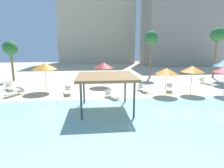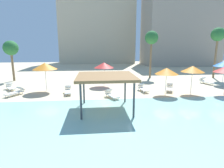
% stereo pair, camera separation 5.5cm
% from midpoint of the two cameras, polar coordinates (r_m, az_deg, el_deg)
% --- Properties ---
extents(ground_plane, '(80.00, 80.00, 0.00)m').
position_cam_midpoint_polar(ground_plane, '(14.66, 2.12, -6.57)').
color(ground_plane, beige).
extents(lagoon_water, '(44.00, 13.50, 0.04)m').
position_cam_midpoint_polar(lagoon_water, '(9.89, 6.35, -16.12)').
color(lagoon_water, '#99D1C6').
rests_on(lagoon_water, ground).
extents(shade_pavilion, '(4.09, 4.09, 2.60)m').
position_cam_midpoint_polar(shade_pavilion, '(12.92, -1.81, 2.05)').
color(shade_pavilion, '#42474C').
rests_on(shade_pavilion, ground).
extents(beach_umbrella_orange_0, '(2.47, 2.47, 2.96)m').
position_cam_midpoint_polar(beach_umbrella_orange_0, '(19.77, -20.33, 5.31)').
color(beach_umbrella_orange_0, silver).
rests_on(beach_umbrella_orange_0, ground).
extents(beach_umbrella_orange_2, '(2.16, 2.16, 2.76)m').
position_cam_midpoint_polar(beach_umbrella_orange_2, '(19.18, 24.18, 4.34)').
color(beach_umbrella_orange_2, silver).
rests_on(beach_umbrella_orange_2, ground).
extents(beach_umbrella_orange_3, '(2.18, 2.18, 2.62)m').
position_cam_midpoint_polar(beach_umbrella_orange_3, '(17.91, 16.93, 3.92)').
color(beach_umbrella_orange_3, silver).
rests_on(beach_umbrella_orange_3, ground).
extents(beach_umbrella_red_5, '(2.30, 2.30, 2.77)m').
position_cam_midpoint_polar(beach_umbrella_red_5, '(21.10, -2.49, 5.94)').
color(beach_umbrella_red_5, silver).
rests_on(beach_umbrella_red_5, ground).
extents(lounge_chair_0, '(0.83, 1.96, 0.74)m').
position_cam_midpoint_polar(lounge_chair_0, '(18.38, -13.61, -1.99)').
color(lounge_chair_0, white).
rests_on(lounge_chair_0, ground).
extents(lounge_chair_1, '(1.25, 1.98, 0.74)m').
position_cam_midpoint_polar(lounge_chair_1, '(16.48, -0.10, -3.26)').
color(lounge_chair_1, white).
rests_on(lounge_chair_1, ground).
extents(lounge_chair_2, '(1.05, 1.99, 0.74)m').
position_cam_midpoint_polar(lounge_chair_2, '(25.49, 27.50, 0.83)').
color(lounge_chair_2, white).
rests_on(lounge_chair_2, ground).
extents(lounge_chair_3, '(1.56, 1.91, 0.74)m').
position_cam_midpoint_polar(lounge_chair_3, '(22.26, -29.32, -0.80)').
color(lounge_chair_3, white).
rests_on(lounge_chair_3, ground).
extents(lounge_chair_4, '(1.46, 1.94, 0.74)m').
position_cam_midpoint_polar(lounge_chair_4, '(19.65, -28.04, -2.19)').
color(lounge_chair_4, white).
rests_on(lounge_chair_4, ground).
extents(lounge_chair_5, '(1.29, 1.98, 0.74)m').
position_cam_midpoint_polar(lounge_chair_5, '(19.94, 17.78, -1.15)').
color(lounge_chair_5, white).
rests_on(lounge_chair_5, ground).
extents(lounge_chair_6, '(0.80, 1.95, 0.74)m').
position_cam_midpoint_polar(lounge_chair_6, '(19.13, 9.74, -1.28)').
color(lounge_chair_6, white).
rests_on(lounge_chair_6, ground).
extents(palm_tree_0, '(1.90, 1.90, 7.19)m').
position_cam_midpoint_polar(palm_tree_0, '(30.49, 30.46, 12.96)').
color(palm_tree_0, brown).
rests_on(palm_tree_0, ground).
extents(palm_tree_1, '(1.90, 1.90, 5.32)m').
position_cam_midpoint_polar(palm_tree_1, '(27.54, -29.24, 9.67)').
color(palm_tree_1, brown).
rests_on(palm_tree_1, ground).
extents(palm_tree_2, '(1.90, 1.90, 6.76)m').
position_cam_midpoint_polar(palm_tree_2, '(27.29, 12.42, 13.74)').
color(palm_tree_2, brown).
rests_on(palm_tree_2, ground).
extents(hotel_block_0, '(19.76, 8.29, 19.90)m').
position_cam_midpoint_polar(hotel_block_0, '(51.93, -4.68, 17.79)').
color(hotel_block_0, beige).
rests_on(hotel_block_0, ground).
extents(hotel_block_1, '(17.02, 9.39, 17.09)m').
position_cam_midpoint_polar(hotel_block_1, '(48.31, 20.68, 15.86)').
color(hotel_block_1, '#9E9384').
rests_on(hotel_block_1, ground).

